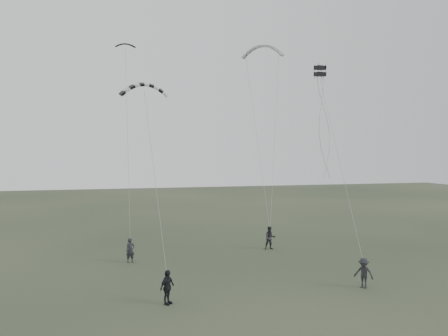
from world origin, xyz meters
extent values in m
plane|color=#293523|center=(0.00, 0.00, 0.00)|extent=(140.00, 140.00, 0.00)
imported|color=#222228|center=(-5.71, 6.61, 0.83)|extent=(0.69, 0.54, 1.66)
imported|color=#29292E|center=(4.97, 8.09, 0.89)|extent=(0.95, 0.78, 1.78)
imported|color=black|center=(-4.29, -2.24, 0.85)|extent=(1.00, 1.00, 1.70)
imported|color=#242328|center=(6.59, -2.34, 0.83)|extent=(1.16, 1.22, 1.67)
camera|label=1|loc=(-6.89, -23.59, 7.49)|focal=35.00mm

